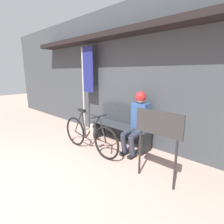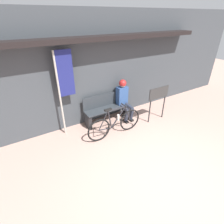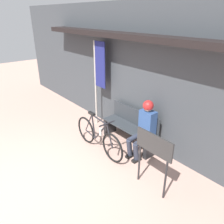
% 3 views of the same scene
% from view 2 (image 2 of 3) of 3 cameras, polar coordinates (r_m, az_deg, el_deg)
% --- Properties ---
extents(ground_plane, '(24.00, 24.00, 0.00)m').
position_cam_2_polar(ground_plane, '(4.11, 17.13, -19.90)').
color(ground_plane, tan).
extents(storefront_wall, '(12.00, 0.56, 3.20)m').
position_cam_2_polar(storefront_wall, '(5.27, -4.56, 14.19)').
color(storefront_wall, '#3D4247').
rests_on(storefront_wall, ground_plane).
extents(park_bench_near, '(1.50, 0.42, 0.87)m').
position_cam_2_polar(park_bench_near, '(5.53, -1.56, 0.94)').
color(park_bench_near, '#2D3338').
rests_on(park_bench_near, ground_plane).
extents(bicycle, '(1.68, 0.40, 0.90)m').
position_cam_2_polar(bicycle, '(4.86, 1.04, -3.84)').
color(bicycle, black).
rests_on(bicycle, ground_plane).
extents(person_seated, '(0.34, 0.62, 1.29)m').
position_cam_2_polar(person_seated, '(5.56, 3.79, 4.94)').
color(person_seated, '#2D3342').
rests_on(person_seated, ground_plane).
extents(banner_pole, '(0.45, 0.05, 2.31)m').
position_cam_2_polar(banner_pole, '(4.65, -15.60, 9.20)').
color(banner_pole, '#B7B2A8').
rests_on(banner_pole, ground_plane).
extents(signboard, '(0.75, 0.04, 1.12)m').
position_cam_2_polar(signboard, '(5.56, 14.92, 5.00)').
color(signboard, '#232326').
rests_on(signboard, ground_plane).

